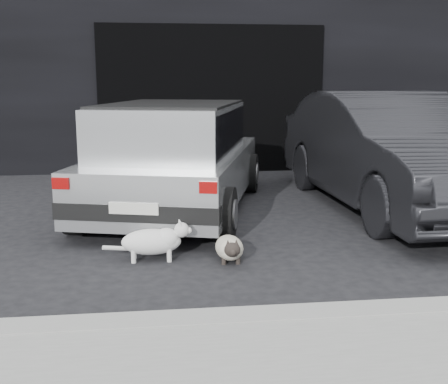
{
  "coord_description": "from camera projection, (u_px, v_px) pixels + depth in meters",
  "views": [
    {
      "loc": [
        -0.01,
        -6.09,
        1.67
      ],
      "look_at": [
        0.67,
        -0.47,
        0.52
      ],
      "focal_mm": 45.0,
      "sensor_mm": 36.0,
      "label": 1
    }
  ],
  "objects": [
    {
      "name": "silver_hatchback",
      "position": [
        175.0,
        153.0,
        7.07
      ],
      "size": [
        2.61,
        4.05,
        1.38
      ],
      "rotation": [
        0.0,
        0.0,
        -0.27
      ],
      "color": "silver",
      "rests_on": "ground"
    },
    {
      "name": "building_facade",
      "position": [
        202.0,
        38.0,
        11.71
      ],
      "size": [
        34.0,
        4.0,
        5.0
      ],
      "primitive_type": "cube",
      "color": "black",
      "rests_on": "ground"
    },
    {
      "name": "cat_siamese",
      "position": [
        230.0,
        248.0,
        5.22
      ],
      "size": [
        0.28,
        0.78,
        0.27
      ],
      "rotation": [
        0.0,
        0.0,
        3.11
      ],
      "color": "beige",
      "rests_on": "ground"
    },
    {
      "name": "curb",
      "position": [
        309.0,
        318.0,
        3.83
      ],
      "size": [
        18.0,
        0.25,
        0.12
      ],
      "primitive_type": "cube",
      "color": "gray",
      "rests_on": "ground"
    },
    {
      "name": "cat_white",
      "position": [
        155.0,
        241.0,
        5.22
      ],
      "size": [
        0.83,
        0.29,
        0.39
      ],
      "rotation": [
        0.0,
        0.0,
        -1.59
      ],
      "color": "white",
      "rests_on": "ground"
    },
    {
      "name": "ground",
      "position": [
        159.0,
        231.0,
        6.25
      ],
      "size": [
        80.0,
        80.0,
        0.0
      ],
      "primitive_type": "plane",
      "color": "black",
      "rests_on": "ground"
    },
    {
      "name": "garage_opening",
      "position": [
        212.0,
        100.0,
        10.0
      ],
      "size": [
        4.0,
        0.1,
        2.6
      ],
      "primitive_type": "cube",
      "color": "black",
      "rests_on": "ground"
    },
    {
      "name": "second_car",
      "position": [
        390.0,
        151.0,
        7.21
      ],
      "size": [
        1.77,
        4.63,
        1.51
      ],
      "primitive_type": "imported",
      "rotation": [
        0.0,
        0.0,
        0.04
      ],
      "color": "black",
      "rests_on": "ground"
    }
  ]
}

